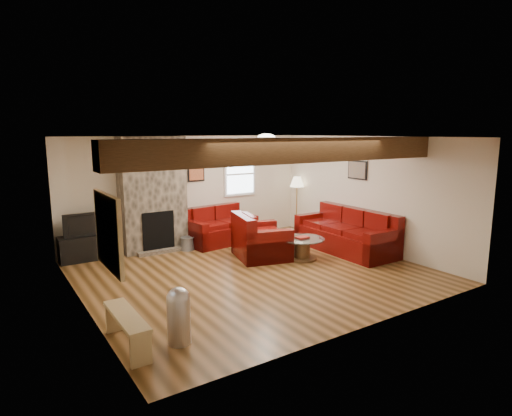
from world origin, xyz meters
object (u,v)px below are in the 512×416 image
(sofa_three, at_px, (345,230))
(coffee_table, at_px, (302,249))
(loveseat, at_px, (220,225))
(armchair_red, at_px, (261,236))
(floor_lamp, at_px, (297,185))
(tv_cabinet, at_px, (86,248))
(television, at_px, (84,224))

(sofa_three, xyz_separation_m, coffee_table, (-1.20, 0.02, -0.23))
(loveseat, bearing_deg, armchair_red, -91.67)
(sofa_three, relative_size, floor_lamp, 1.64)
(coffee_table, bearing_deg, tv_cabinet, 147.44)
(sofa_three, relative_size, loveseat, 1.48)
(loveseat, bearing_deg, tv_cabinet, 166.78)
(sofa_three, relative_size, tv_cabinet, 2.29)
(tv_cabinet, xyz_separation_m, television, (0.00, 0.00, 0.50))
(floor_lamp, bearing_deg, loveseat, 179.59)
(floor_lamp, bearing_deg, armchair_red, -144.88)
(tv_cabinet, relative_size, floor_lamp, 0.72)
(loveseat, height_order, armchair_red, armchair_red)
(sofa_three, distance_m, coffee_table, 1.22)
(loveseat, bearing_deg, floor_lamp, -7.83)
(armchair_red, height_order, floor_lamp, floor_lamp)
(coffee_table, bearing_deg, floor_lamp, 54.07)
(loveseat, bearing_deg, television, 166.78)
(coffee_table, xyz_separation_m, floor_lamp, (1.50, 2.07, 1.01))
(armchair_red, bearing_deg, loveseat, 20.12)
(loveseat, bearing_deg, sofa_three, -54.19)
(armchair_red, bearing_deg, coffee_table, -118.04)
(sofa_three, xyz_separation_m, tv_cabinet, (-4.93, 2.40, -0.20))
(loveseat, distance_m, television, 2.99)
(coffee_table, bearing_deg, loveseat, 110.51)
(loveseat, relative_size, armchair_red, 1.41)
(sofa_three, height_order, floor_lamp, floor_lamp)
(sofa_three, xyz_separation_m, television, (-4.93, 2.40, 0.30))
(television, relative_size, floor_lamp, 0.58)
(loveseat, relative_size, floor_lamp, 1.11)
(sofa_three, height_order, coffee_table, sofa_three)
(tv_cabinet, bearing_deg, armchair_red, -30.24)
(loveseat, xyz_separation_m, tv_cabinet, (-2.96, 0.30, -0.17))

